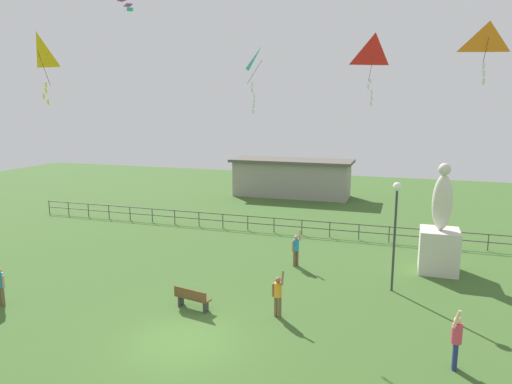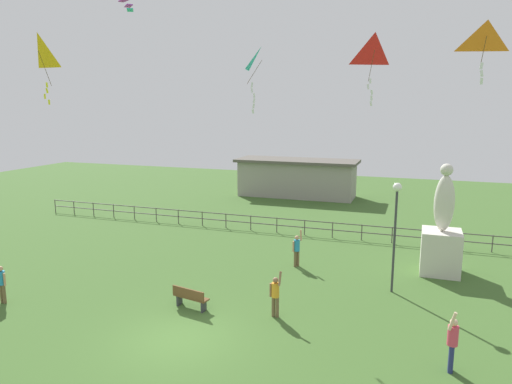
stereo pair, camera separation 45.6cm
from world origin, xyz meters
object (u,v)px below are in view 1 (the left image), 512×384
(person_2, at_px, (456,338))
(person_1, at_px, (0,284))
(kite_4, at_px, (261,63))
(person_3, at_px, (296,248))
(statue_monument, at_px, (440,239))
(kite_1, at_px, (375,52))
(person_0, at_px, (278,294))
(park_bench, at_px, (192,298))
(kite_2, at_px, (489,38))
(lamppost, at_px, (396,213))
(kite_3, at_px, (38,52))

(person_2, bearing_deg, person_1, -177.76)
(kite_4, bearing_deg, person_3, 62.05)
(statue_monument, xyz_separation_m, kite_1, (-3.10, -3.43, 8.22))
(statue_monument, bearing_deg, person_1, -150.37)
(statue_monument, bearing_deg, person_0, -130.33)
(park_bench, xyz_separation_m, person_0, (3.32, 0.41, 0.45))
(statue_monument, bearing_deg, person_2, -89.99)
(kite_2, bearing_deg, kite_4, 156.54)
(person_2, xyz_separation_m, person_3, (-6.58, 7.40, -0.06))
(lamppost, distance_m, person_2, 6.46)
(park_bench, height_order, person_0, person_0)
(lamppost, distance_m, person_0, 6.09)
(kite_4, bearing_deg, person_2, -34.33)
(person_0, xyz_separation_m, kite_4, (-1.76, 3.51, 8.62))
(person_0, bearing_deg, person_3, 96.37)
(kite_3, xyz_separation_m, kite_4, (7.42, 4.49, -0.21))
(statue_monument, distance_m, person_1, 19.07)
(kite_4, bearing_deg, person_1, -146.23)
(lamppost, height_order, kite_3, kite_3)
(lamppost, relative_size, person_0, 2.59)
(kite_1, height_order, kite_2, kite_1)
(kite_2, distance_m, kite_3, 15.56)
(park_bench, height_order, person_1, person_1)
(person_1, bearing_deg, person_2, 2.24)
(person_2, height_order, person_3, person_2)
(person_2, distance_m, kite_2, 8.90)
(lamppost, height_order, person_0, lamppost)
(person_1, bearing_deg, statue_monument, 29.63)
(person_1, xyz_separation_m, person_3, (9.98, 8.05, 0.04))
(park_bench, bearing_deg, kite_1, 32.89)
(kite_1, bearing_deg, kite_3, -159.20)
(lamppost, relative_size, kite_1, 1.70)
(person_1, bearing_deg, kite_3, 44.87)
(kite_1, bearing_deg, lamppost, 15.69)
(statue_monument, bearing_deg, person_3, -168.25)
(park_bench, bearing_deg, person_1, -164.62)
(park_bench, distance_m, kite_2, 13.39)
(lamppost, bearing_deg, park_bench, -149.43)
(park_bench, xyz_separation_m, person_2, (9.28, -1.36, 0.52))
(person_2, bearing_deg, kite_3, 177.06)
(park_bench, height_order, person_2, person_2)
(statue_monument, height_order, kite_2, kite_2)
(lamppost, bearing_deg, kite_1, -164.31)
(statue_monument, relative_size, kite_3, 1.96)
(person_1, relative_size, kite_2, 0.85)
(person_3, xyz_separation_m, kite_2, (6.98, -5.66, 8.78))
(person_1, xyz_separation_m, kite_1, (13.46, 6.00, 8.95))
(lamppost, xyz_separation_m, kite_4, (-5.73, -0.39, 6.15))
(kite_1, height_order, kite_3, kite_1)
(lamppost, xyz_separation_m, person_3, (-4.60, 1.74, -2.46))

